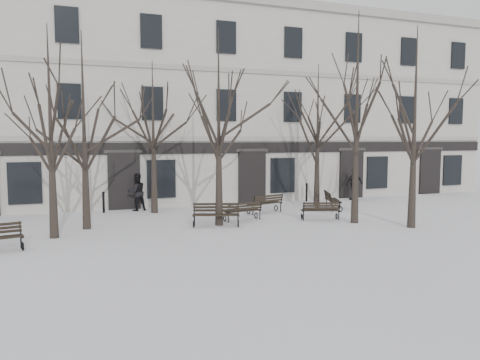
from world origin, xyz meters
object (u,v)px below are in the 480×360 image
bench_4 (266,203)px  bench_5 (332,200)px  tree_1 (219,104)px  bench_1 (243,210)px  tree_2 (357,92)px  tree_0 (50,106)px  bench_3 (216,214)px  tree_3 (415,103)px  bench_2 (321,210)px

bench_4 → bench_5: bearing=163.4°
tree_1 → bench_1: tree_1 is taller
tree_2 → bench_1: bearing=153.7°
bench_1 → tree_0: bearing=-1.1°
tree_2 → tree_0: bearing=174.3°
bench_1 → bench_5: size_ratio=0.90×
tree_1 → tree_2: 5.85m
tree_0 → bench_5: size_ratio=3.98×
bench_3 → bench_5: bearing=37.6°
tree_3 → bench_5: bearing=94.9°
tree_1 → bench_5: bearing=17.9°
tree_3 → bench_1: (-5.87, 3.84, -4.56)m
tree_2 → bench_5: 6.33m
tree_0 → bench_2: tree_0 is taller
tree_0 → tree_3: bearing=-12.0°
tree_0 → bench_3: 7.53m
bench_2 → bench_5: bench_5 is taller
tree_0 → bench_5: (13.13, 2.46, -4.28)m
tree_3 → bench_1: bearing=146.8°
tree_3 → bench_3: tree_3 is taller
tree_1 → bench_2: (4.59, -0.40, -4.57)m
bench_2 → tree_2: bearing=150.6°
bench_2 → bench_5: size_ratio=0.91×
tree_0 → bench_4: size_ratio=4.02×
bench_1 → bench_2: 3.43m
tree_2 → bench_2: tree_2 is taller
tree_3 → bench_4: tree_3 is taller
tree_1 → bench_1: size_ratio=4.64×
bench_1 → bench_2: bearing=153.9°
tree_2 → bench_2: (-1.05, 1.07, -5.10)m
bench_3 → tree_1: bearing=64.7°
bench_3 → bench_5: size_ratio=1.04×
tree_2 → bench_5: tree_2 is taller
bench_4 → tree_1: bearing=21.0°
bench_1 → bench_2: (3.26, -1.07, -0.00)m
tree_3 → tree_2: bearing=132.4°
tree_1 → tree_2: bearing=-14.6°
bench_4 → tree_0: bearing=-0.2°
tree_0 → tree_2: tree_2 is taller
bench_2 → bench_5: (2.14, 2.58, 0.04)m
tree_1 → tree_3: 7.87m
bench_1 → bench_3: bearing=21.6°
tree_2 → tree_3: (1.56, -1.71, -0.54)m
bench_1 → tree_3: bearing=138.7°
bench_2 → tree_0: bearing=15.5°
bench_5 → tree_0: bearing=122.1°
bench_4 → bench_2: bearing=103.9°
bench_2 → bench_3: bearing=13.7°
tree_3 → bench_1: 8.37m
tree_0 → bench_4: 10.73m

